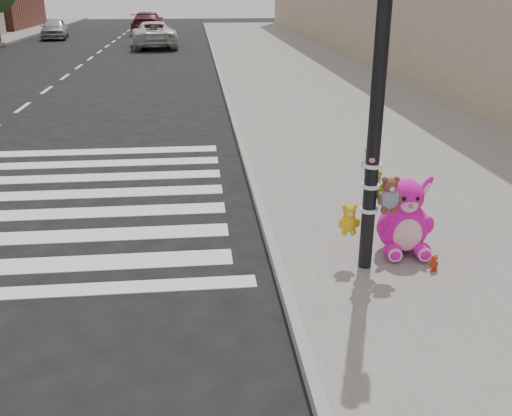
{
  "coord_description": "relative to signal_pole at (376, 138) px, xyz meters",
  "views": [
    {
      "loc": [
        0.61,
        -4.32,
        3.38
      ],
      "look_at": [
        1.31,
        2.34,
        0.75
      ],
      "focal_mm": 40.0,
      "sensor_mm": 36.0,
      "label": 1
    }
  ],
  "objects": [
    {
      "name": "signal_pole",
      "position": [
        0.0,
        0.0,
        0.0
      ],
      "size": [
        0.71,
        0.48,
        4.0
      ],
      "color": "black",
      "rests_on": "sidewalk_near"
    },
    {
      "name": "sidewalk_near",
      "position": [
        2.38,
        8.19,
        -1.69
      ],
      "size": [
        7.0,
        80.0,
        0.14
      ],
      "primitive_type": "cube",
      "color": "slate",
      "rests_on": "ground"
    },
    {
      "name": "ground",
      "position": [
        -2.62,
        -1.81,
        -1.76
      ],
      "size": [
        120.0,
        120.0,
        0.0
      ],
      "primitive_type": "plane",
      "color": "black",
      "rests_on": "ground"
    },
    {
      "name": "pink_bunny",
      "position": [
        0.58,
        0.36,
        -1.19
      ],
      "size": [
        0.74,
        0.79,
        1.04
      ],
      "rotation": [
        0.0,
        0.0,
        -0.07
      ],
      "color": "#F714BF",
      "rests_on": "sidewalk_near"
    },
    {
      "name": "car_silver_deep",
      "position": [
        -11.2,
        34.46,
        -1.09
      ],
      "size": [
        2.09,
        4.1,
        1.34
      ],
      "primitive_type": "imported",
      "rotation": [
        0.0,
        0.0,
        0.13
      ],
      "color": "#B2B2B7",
      "rests_on": "ground"
    },
    {
      "name": "car_white_near",
      "position": [
        -4.3,
        28.17,
        -1.04
      ],
      "size": [
        2.92,
        5.43,
        1.45
      ],
      "primitive_type": "imported",
      "rotation": [
        0.0,
        0.0,
        3.24
      ],
      "color": "silver",
      "rests_on": "ground"
    },
    {
      "name": "curb_edge",
      "position": [
        -1.07,
        8.19,
        -1.69
      ],
      "size": [
        0.12,
        80.0,
        0.15
      ],
      "primitive_type": "cube",
      "color": "gray",
      "rests_on": "ground"
    },
    {
      "name": "red_teddy",
      "position": [
        0.78,
        -0.21,
        -1.52
      ],
      "size": [
        0.17,
        0.15,
        0.2
      ],
      "primitive_type": null,
      "rotation": [
        0.0,
        0.0,
        0.55
      ],
      "color": "red",
      "rests_on": "sidewalk_near"
    },
    {
      "name": "car_maroon_near",
      "position": [
        -5.36,
        38.57,
        -0.99
      ],
      "size": [
        2.26,
        5.31,
        1.53
      ],
      "primitive_type": "imported",
      "rotation": [
        0.0,
        0.0,
        3.12
      ],
      "color": "#521722",
      "rests_on": "ground"
    }
  ]
}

